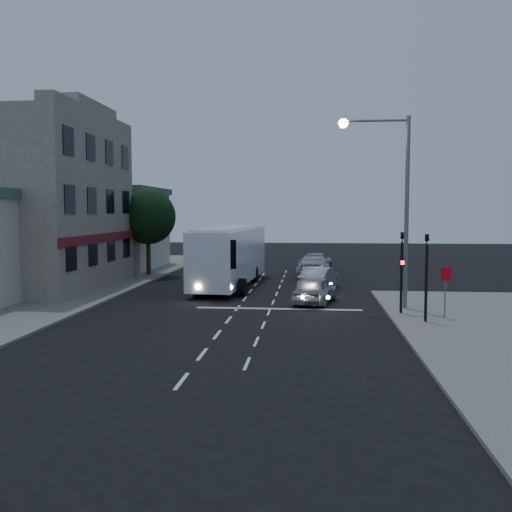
# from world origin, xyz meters

# --- Properties ---
(ground) EXTENTS (120.00, 120.00, 0.00)m
(ground) POSITION_xyz_m (0.00, 0.00, 0.00)
(ground) COLOR black
(sidewalk_far) EXTENTS (12.00, 50.00, 0.12)m
(sidewalk_far) POSITION_xyz_m (-13.00, 8.00, 0.06)
(sidewalk_far) COLOR slate
(sidewalk_far) RESTS_ON ground
(road_markings) EXTENTS (8.00, 30.55, 0.01)m
(road_markings) POSITION_xyz_m (1.29, 3.31, 0.00)
(road_markings) COLOR silver
(road_markings) RESTS_ON ground
(tour_bus) EXTENTS (3.30, 12.27, 3.73)m
(tour_bus) POSITION_xyz_m (-1.49, 10.06, 2.01)
(tour_bus) COLOR white
(tour_bus) RESTS_ON ground
(car_suv) EXTENTS (2.61, 4.43, 1.42)m
(car_suv) POSITION_xyz_m (3.75, 3.80, 0.71)
(car_suv) COLOR #B3B5BA
(car_suv) RESTS_ON ground
(car_sedan_a) EXTENTS (2.56, 4.51, 1.41)m
(car_sedan_a) POSITION_xyz_m (4.05, 8.89, 0.70)
(car_sedan_a) COLOR #B9BBC4
(car_sedan_a) RESTS_ON ground
(car_sedan_b) EXTENTS (2.40, 5.55, 1.59)m
(car_sedan_b) POSITION_xyz_m (3.70, 15.13, 0.80)
(car_sedan_b) COLOR #B6BBC6
(car_sedan_b) RESTS_ON ground
(car_sedan_c) EXTENTS (2.83, 5.29, 1.41)m
(car_sedan_c) POSITION_xyz_m (3.91, 20.13, 0.71)
(car_sedan_c) COLOR #B0AEBD
(car_sedan_c) RESTS_ON ground
(traffic_signal_main) EXTENTS (0.25, 0.35, 4.10)m
(traffic_signal_main) POSITION_xyz_m (7.60, 0.78, 2.42)
(traffic_signal_main) COLOR black
(traffic_signal_main) RESTS_ON sidewalk_near
(traffic_signal_side) EXTENTS (0.18, 0.15, 4.10)m
(traffic_signal_side) POSITION_xyz_m (8.30, -1.20, 2.42)
(traffic_signal_side) COLOR black
(traffic_signal_side) RESTS_ON sidewalk_near
(regulatory_sign) EXTENTS (0.45, 0.12, 2.20)m
(regulatory_sign) POSITION_xyz_m (9.30, -0.24, 1.60)
(regulatory_sign) COLOR slate
(regulatory_sign) RESTS_ON sidewalk_near
(streetlight) EXTENTS (3.32, 0.44, 9.00)m
(streetlight) POSITION_xyz_m (7.34, 2.20, 5.73)
(streetlight) COLOR slate
(streetlight) RESTS_ON sidewalk_near
(main_building) EXTENTS (10.12, 12.00, 11.00)m
(main_building) POSITION_xyz_m (-13.96, 8.00, 5.16)
(main_building) COLOR gray
(main_building) RESTS_ON sidewalk_far
(low_building_north) EXTENTS (9.40, 9.40, 6.50)m
(low_building_north) POSITION_xyz_m (-13.50, 20.00, 3.39)
(low_building_north) COLOR beige
(low_building_north) RESTS_ON sidewalk_far
(street_tree) EXTENTS (4.00, 4.00, 6.20)m
(street_tree) POSITION_xyz_m (-8.21, 15.02, 4.50)
(street_tree) COLOR black
(street_tree) RESTS_ON sidewalk_far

